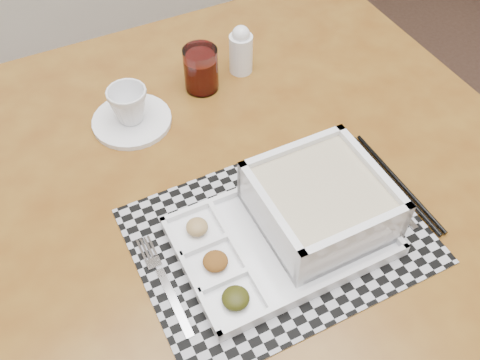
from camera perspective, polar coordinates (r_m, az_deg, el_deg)
name	(u,v)px	position (r m, az deg, el deg)	size (l,w,h in m)	color
dining_table	(243,213)	(0.98, 0.36, -3.58)	(1.18, 1.18, 0.79)	#5E3211
placemat	(279,236)	(0.85, 4.18, -5.94)	(0.44, 0.33, 0.00)	#9D9DA4
serving_tray	(310,212)	(0.84, 7.45, -3.41)	(0.35, 0.26, 0.09)	white
fork	(163,283)	(0.81, -8.25, -10.80)	(0.04, 0.19, 0.00)	silver
spoon	(366,171)	(0.95, 13.30, 0.98)	(0.04, 0.18, 0.01)	silver
chopsticks	(397,182)	(0.95, 16.37, -0.25)	(0.05, 0.24, 0.01)	black
saucer	(132,121)	(1.04, -11.45, 6.22)	(0.15, 0.15, 0.01)	white
cup	(129,105)	(1.01, -11.79, 7.84)	(0.07, 0.07, 0.07)	white
juice_glass	(201,71)	(1.08, -4.17, 11.54)	(0.07, 0.07, 0.09)	white
creamer_bottle	(241,50)	(1.11, 0.10, 13.69)	(0.05, 0.05, 0.11)	white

